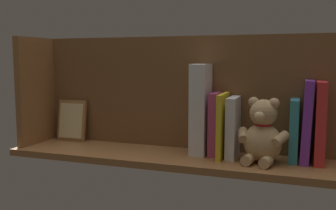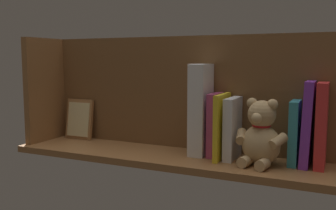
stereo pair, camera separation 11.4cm
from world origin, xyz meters
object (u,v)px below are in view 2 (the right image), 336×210
book_0 (321,125)px  picture_frame_leaning (79,119)px  teddy_bear (261,136)px  dictionary_thick_white (201,110)px

book_0 → picture_frame_leaning: book_0 is taller
book_0 → teddy_bear: book_0 is taller
dictionary_thick_white → book_0: bearing=-179.9°
book_0 → picture_frame_leaning: (87.40, -3.27, -4.49)cm
dictionary_thick_white → picture_frame_leaning: (51.15, -3.35, -6.95)cm
picture_frame_leaning → book_0: bearing=177.9°
book_0 → teddy_bear: bearing=16.1°
picture_frame_leaning → teddy_bear: bearing=173.7°
teddy_bear → picture_frame_leaning: (71.38, -7.88, -0.93)cm
teddy_bear → picture_frame_leaning: 71.82cm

